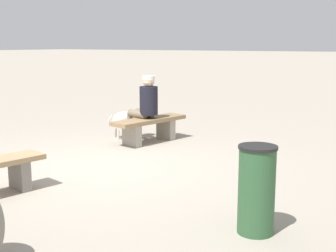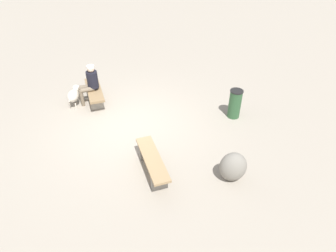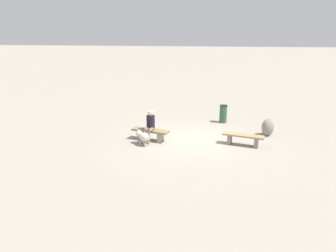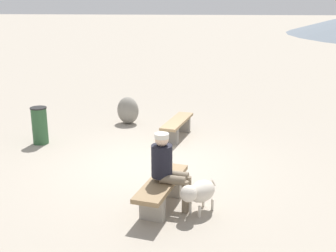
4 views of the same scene
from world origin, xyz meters
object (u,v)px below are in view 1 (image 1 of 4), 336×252
at_px(bench_right, 149,126).
at_px(dog, 129,119).
at_px(trash_bin, 257,190).
at_px(seated_person, 146,103).

distance_m(bench_right, dog, 0.65).
bearing_deg(bench_right, trash_bin, -119.92).
relative_size(bench_right, trash_bin, 1.85).
bearing_deg(trash_bin, seated_person, 48.72).
height_order(seated_person, dog, seated_person).
bearing_deg(seated_person, dog, 83.14).
xyz_separation_m(seated_person, trash_bin, (-3.02, -3.44, -0.31)).
bearing_deg(trash_bin, dog, 51.35).
bearing_deg(dog, trash_bin, -91.84).
height_order(dog, trash_bin, trash_bin).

